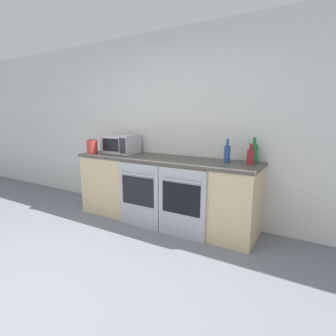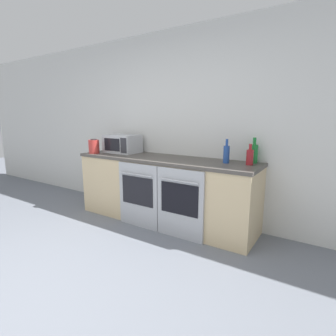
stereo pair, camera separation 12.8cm
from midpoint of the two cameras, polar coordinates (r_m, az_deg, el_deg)
The scene contains 10 objects.
ground_plane at distance 2.50m, azimuth -29.93°, elevation -25.54°, with size 16.00×16.00×0.00m, color slate.
wall_back at distance 3.78m, azimuth 3.03°, elevation 9.05°, with size 10.00×0.06×2.60m.
counter_back at distance 3.61m, azimuth 0.07°, elevation -4.76°, with size 2.55×0.68×0.90m.
oven_left at distance 3.44m, azimuth -5.47°, elevation -5.90°, with size 0.62×0.06×0.85m.
oven_right at distance 3.11m, azimuth 3.77°, elevation -7.76°, with size 0.62×0.06×0.85m.
microwave at distance 4.04m, azimuth -8.98°, elevation 5.23°, with size 0.50×0.36×0.27m.
bottle_green at distance 3.27m, azimuth 19.25°, elevation 3.08°, with size 0.09×0.09×0.30m.
bottle_blue at distance 3.18m, azimuth 13.73°, elevation 3.04°, with size 0.07×0.07×0.28m.
bottle_red at distance 3.13m, azimuth 18.51°, elevation 2.34°, with size 0.08×0.08×0.24m.
kettle at distance 4.05m, azimuth -14.95°, elevation 4.55°, with size 0.16×0.16×0.21m.
Camera 2 is at (1.93, -0.79, 1.44)m, focal length 28.00 mm.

